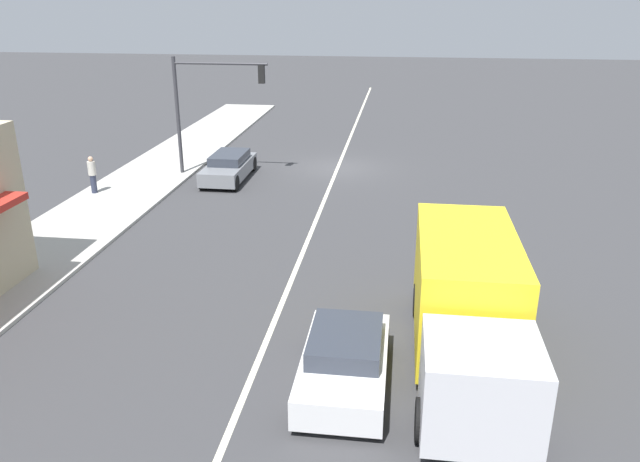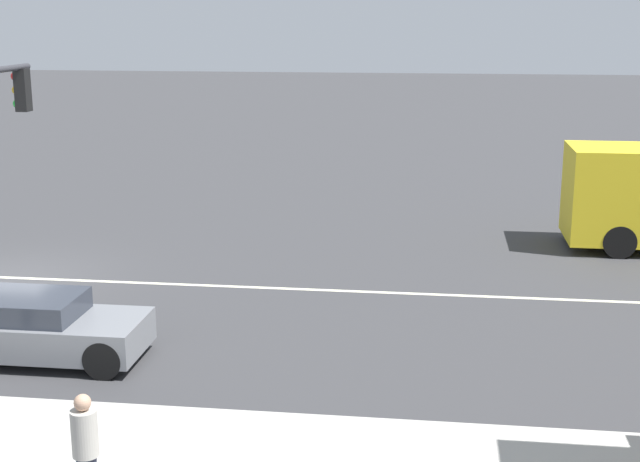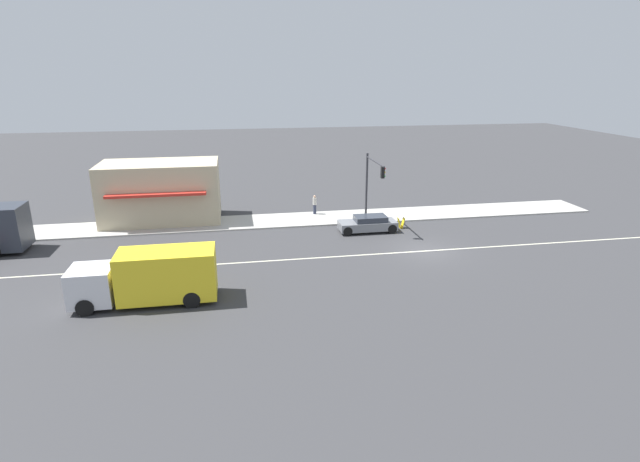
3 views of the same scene
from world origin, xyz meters
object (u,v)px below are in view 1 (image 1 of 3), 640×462
warning_aframe_sign (236,156)px  delivery_truck (468,306)px  van_white (345,361)px  traffic_signal_main (205,96)px  suv_grey (229,167)px  pedestrian (92,174)px

warning_aframe_sign → delivery_truck: size_ratio=0.11×
delivery_truck → van_white: size_ratio=1.92×
traffic_signal_main → warning_aframe_sign: traffic_signal_main is taller
delivery_truck → suv_grey: size_ratio=1.69×
warning_aframe_sign → traffic_signal_main: bearing=72.8°
pedestrian → suv_grey: 6.25m
delivery_truck → van_white: delivery_truck is taller
pedestrian → traffic_signal_main: bearing=-137.4°
warning_aframe_sign → delivery_truck: delivery_truck is taller
warning_aframe_sign → suv_grey: bearing=98.2°
traffic_signal_main → suv_grey: bearing=155.8°
warning_aframe_sign → van_white: van_white is taller
pedestrian → van_white: (-12.48, 12.98, -0.36)m
pedestrian → suv_grey: size_ratio=0.37×
van_white → delivery_truck: bearing=-151.7°
pedestrian → delivery_truck: size_ratio=0.22×
suv_grey → van_white: van_white is taller
traffic_signal_main → van_white: 19.03m
warning_aframe_sign → van_white: (-7.61, 19.11, 0.21)m
warning_aframe_sign → suv_grey: (-0.41, 2.82, 0.20)m
traffic_signal_main → delivery_truck: size_ratio=0.75×
delivery_truck → suv_grey: 17.87m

